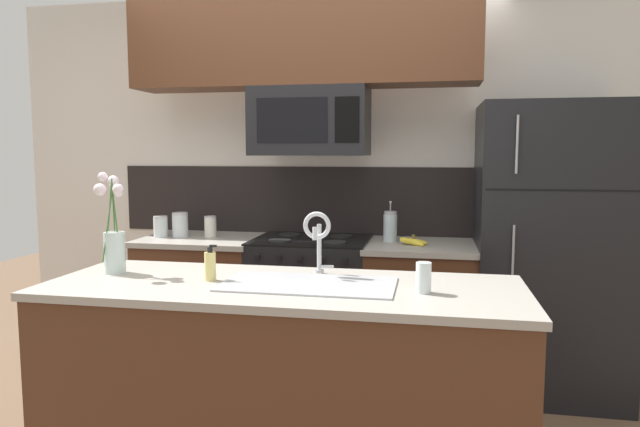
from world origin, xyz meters
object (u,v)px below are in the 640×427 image
Objects in this scene: refrigerator at (549,250)px; french_press at (390,226)px; banana_bunch at (413,242)px; storage_jar_short at (210,226)px; drinking_glass at (423,278)px; storage_jar_tall at (161,226)px; dish_soap_bottle at (210,266)px; flower_vase at (114,240)px; sink_faucet at (318,234)px; storage_jar_medium at (180,225)px; stove_range at (311,306)px; microwave at (310,122)px.

refrigerator is 6.68× the size of french_press.
banana_bunch is 0.21m from french_press.
french_press reaches higher than storage_jar_short.
banana_bunch is 1.24m from drinking_glass.
storage_jar_tall is 1.57m from french_press.
flower_vase reaches higher than dish_soap_bottle.
refrigerator is 13.91× the size of drinking_glass.
sink_faucet is (-0.26, -1.11, 0.10)m from french_press.
french_press is at bearing 2.64° from storage_jar_medium.
storage_jar_tall reaches higher than banana_bunch.
storage_jar_short reaches higher than banana_bunch.
sink_faucet is 1.85× the size of dish_soap_bottle.
storage_jar_short reaches higher than drinking_glass.
refrigerator is 2.42m from storage_jar_medium.
dish_soap_bottle is at bearing -118.81° from french_press.
flower_vase reaches higher than drinking_glass.
banana_bunch is (1.39, -0.09, -0.05)m from storage_jar_short.
refrigerator is 2.55m from storage_jar_tall.
banana_bunch is 1.49× the size of drinking_glass.
refrigerator reaches higher than flower_vase.
french_press is (-0.16, 0.12, 0.08)m from banana_bunch.
stove_range is at bearing -2.31° from storage_jar_short.
microwave is 1.43m from dish_soap_bottle.
sink_faucet is at bearing -76.21° from microwave.
banana_bunch is at bearing 38.91° from flower_vase.
refrigerator is at bearing -2.34° from french_press.
microwave is 5.14× the size of storage_jar_short.
sink_faucet reaches higher than banana_bunch.
french_press reaches higher than drinking_glass.
drinking_glass is (0.08, -1.24, 0.04)m from banana_bunch.
dish_soap_bottle is (-0.72, -1.31, -0.03)m from french_press.
refrigerator is 2.22m from storage_jar_short.
flower_vase is at bearing -80.15° from storage_jar_medium.
storage_jar_medium is (-0.93, -0.01, 0.53)m from stove_range.
storage_jar_tall is (-1.06, -0.02, -0.70)m from microwave.
flower_vase reaches higher than storage_jar_tall.
stove_range is at bearing 80.67° from dish_soap_bottle.
refrigerator is 10.56× the size of storage_jar_medium.
stove_range is at bearing 103.53° from sink_faucet.
stove_range is 4.86× the size of banana_bunch.
microwave reaches higher than stove_range.
banana_bunch is (0.67, -0.04, -0.75)m from microwave.
stove_range is at bearing 90.16° from microwave.
sink_faucet reaches higher than storage_jar_tall.
banana_bunch is 0.72× the size of french_press.
drinking_glass reaches higher than banana_bunch.
refrigerator is 3.67× the size of flower_vase.
microwave is at bearing -178.43° from refrigerator.
french_press reaches higher than stove_range.
refrigerator is 0.99m from french_press.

